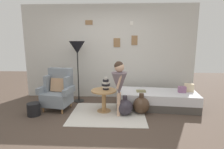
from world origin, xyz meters
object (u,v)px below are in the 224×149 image
at_px(floor_lamp, 77,50).
at_px(demijohn_near, 125,107).
at_px(daybed, 157,99).
at_px(side_table, 104,96).
at_px(armchair, 58,91).
at_px(person_child, 119,81).
at_px(demijohn_far, 141,105).
at_px(book_on_daybed, 141,91).
at_px(vase_striped, 106,84).
at_px(magazine_basket, 34,109).

distance_m(floor_lamp, demijohn_near, 1.93).
bearing_deg(daybed, side_table, -165.40).
xyz_separation_m(armchair, person_child, (1.47, -0.36, 0.34)).
distance_m(side_table, person_child, 0.58).
xyz_separation_m(side_table, demijohn_far, (0.85, -0.07, -0.18)).
bearing_deg(book_on_daybed, daybed, 3.91).
height_order(demijohn_near, demijohn_far, demijohn_far).
distance_m(daybed, vase_striped, 1.34).
relative_size(daybed, person_child, 1.63).
distance_m(side_table, magazine_basket, 1.58).
bearing_deg(demijohn_near, side_table, 159.47).
xyz_separation_m(person_child, demijohn_far, (0.50, 0.14, -0.59)).
height_order(armchair, person_child, person_child).
height_order(daybed, magazine_basket, daybed).
height_order(demijohn_far, magazine_basket, demijohn_far).
xyz_separation_m(demijohn_far, magazine_basket, (-2.38, -0.24, -0.05)).
bearing_deg(demijohn_far, daybed, 43.69).
distance_m(vase_striped, floor_lamp, 1.26).
height_order(floor_lamp, demijohn_far, floor_lamp).
height_order(armchair, book_on_daybed, armchair).
relative_size(armchair, daybed, 0.49).
distance_m(armchair, demijohn_near, 1.65).
distance_m(vase_striped, demijohn_far, 0.94).
distance_m(vase_striped, magazine_basket, 1.69).
bearing_deg(person_child, demijohn_near, 14.78).
distance_m(side_table, floor_lamp, 1.44).
distance_m(armchair, daybed, 2.42).
relative_size(armchair, side_table, 1.68).
relative_size(armchair, book_on_daybed, 4.41).
height_order(armchair, daybed, armchair).
bearing_deg(book_on_daybed, magazine_basket, -165.71).
bearing_deg(floor_lamp, vase_striped, -38.76).
height_order(side_table, floor_lamp, floor_lamp).
xyz_separation_m(book_on_daybed, demijohn_far, (-0.03, -0.38, -0.22)).
xyz_separation_m(vase_striped, person_child, (0.31, -0.27, 0.14)).
relative_size(side_table, floor_lamp, 0.36).
bearing_deg(vase_striped, demijohn_far, -8.67).
xyz_separation_m(side_table, magazine_basket, (-1.53, -0.31, -0.23)).
distance_m(floor_lamp, person_child, 1.55).
xyz_separation_m(book_on_daybed, magazine_basket, (-2.41, -0.61, -0.28)).
bearing_deg(floor_lamp, book_on_daybed, -13.16).
bearing_deg(side_table, floor_lamp, 137.43).
height_order(floor_lamp, magazine_basket, floor_lamp).
bearing_deg(magazine_basket, side_table, 11.41).
height_order(armchair, magazine_basket, armchair).
bearing_deg(demijohn_far, magazine_basket, -174.31).
relative_size(person_child, demijohn_near, 2.71).
height_order(vase_striped, demijohn_far, vase_striped).
distance_m(vase_striped, demijohn_near, 0.67).
distance_m(side_table, demijohn_far, 0.88).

